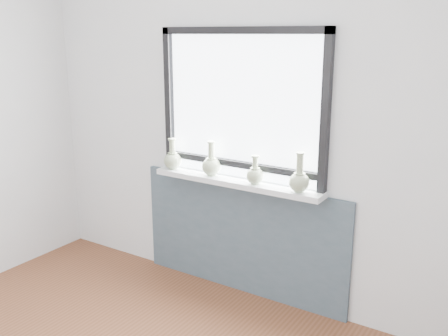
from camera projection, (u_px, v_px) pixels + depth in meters
The scene contains 8 objects.
back_wall at pixel (244, 122), 3.53m from camera, with size 3.60×0.02×2.60m, color silver.
apron_panel at pixel (241, 237), 3.73m from camera, with size 1.70×0.03×0.86m, color #465463.
windowsill at pixel (236, 182), 3.56m from camera, with size 1.32×0.18×0.04m, color white.
window at pixel (241, 102), 3.46m from camera, with size 1.30×0.06×1.05m.
vase_a at pixel (173, 159), 3.81m from camera, with size 0.14×0.14×0.24m.
vase_b at pixel (211, 165), 3.63m from camera, with size 0.14×0.14×0.25m.
vase_c at pixel (255, 174), 3.43m from camera, with size 0.12×0.12×0.20m.
vase_d at pixel (299, 180), 3.25m from camera, with size 0.14×0.14×0.27m.
Camera 1 is at (1.76, -1.21, 1.90)m, focal length 40.00 mm.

